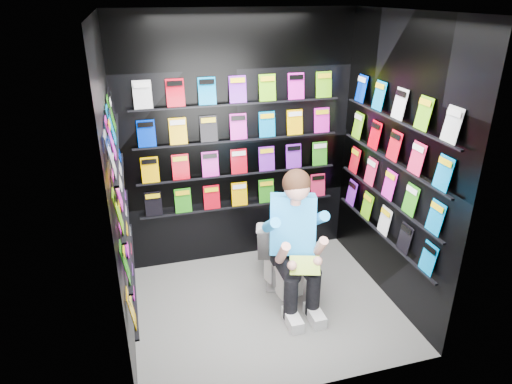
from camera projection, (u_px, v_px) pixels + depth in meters
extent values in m
plane|color=slate|center=(265.00, 307.00, 4.30)|extent=(2.40, 2.40, 0.00)
plane|color=white|center=(268.00, 11.00, 3.25)|extent=(2.40, 2.40, 0.00)
cube|color=black|center=(238.00, 144.00, 4.66)|extent=(2.40, 0.04, 2.60)
cube|color=black|center=(313.00, 237.00, 2.90)|extent=(2.40, 0.04, 2.60)
cube|color=black|center=(116.00, 196.00, 3.48)|extent=(0.04, 2.00, 2.60)
cube|color=black|center=(395.00, 166.00, 4.07)|extent=(0.04, 2.00, 2.60)
imported|color=white|center=(278.00, 245.00, 4.63)|extent=(0.63, 0.84, 0.73)
cube|color=white|center=(283.00, 273.00, 4.54)|extent=(0.29, 0.45, 0.32)
cube|color=white|center=(284.00, 258.00, 4.47)|extent=(0.31, 0.47, 0.03)
cube|color=green|center=(305.00, 265.00, 3.90)|extent=(0.29, 0.22, 0.11)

